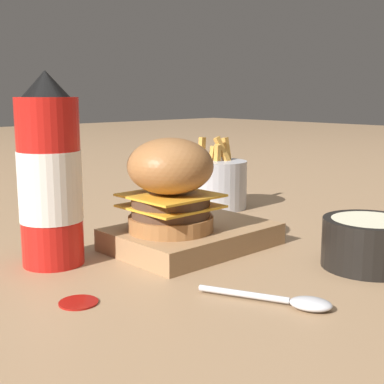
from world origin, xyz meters
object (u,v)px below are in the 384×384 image
serving_board (192,237)px  side_bowl (369,242)px  burger (171,184)px  spoon (295,302)px  fries_basket (218,184)px  ketchup_bottle (50,178)px

serving_board → side_bowl: (0.10, -0.22, 0.02)m
burger → side_bowl: burger is taller
spoon → side_bowl: bearing=70.5°
fries_basket → side_bowl: fries_basket is taller
ketchup_bottle → burger: bearing=-24.5°
fries_basket → spoon: 0.50m
fries_basket → burger: bearing=-148.1°
burger → spoon: burger is taller
serving_board → burger: 0.09m
fries_basket → spoon: (-0.30, -0.40, -0.04)m
side_bowl → ketchup_bottle: bearing=134.9°
ketchup_bottle → spoon: ketchup_bottle is taller
burger → fries_basket: 0.31m
fries_basket → side_bowl: (-0.12, -0.39, -0.01)m
burger → spoon: 0.26m
burger → fries_basket: bearing=31.9°
fries_basket → spoon: bearing=-126.6°
ketchup_bottle → fries_basket: size_ratio=1.77×
burger → side_bowl: (0.14, -0.22, -0.06)m
spoon → ketchup_bottle: bearing=175.6°
serving_board → side_bowl: size_ratio=1.93×
side_bowl → fries_basket: bearing=72.6°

